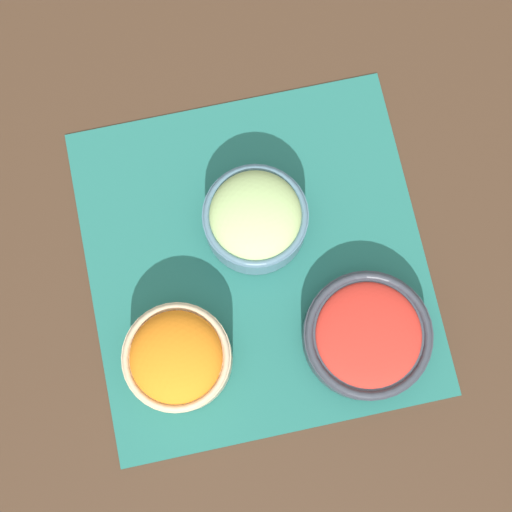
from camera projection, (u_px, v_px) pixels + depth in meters
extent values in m
plane|color=#422D1E|center=(256.00, 261.00, 0.99)|extent=(3.00, 3.00, 0.00)
cube|color=#236B60|center=(256.00, 260.00, 0.99)|extent=(0.48, 0.46, 0.00)
cylinder|color=slate|center=(255.00, 220.00, 0.97)|extent=(0.14, 0.14, 0.06)
torus|color=slate|center=(255.00, 215.00, 0.94)|extent=(0.14, 0.14, 0.01)
ellipsoid|color=#A8CC7F|center=(255.00, 215.00, 0.94)|extent=(0.12, 0.12, 0.05)
cylinder|color=#333842|center=(366.00, 336.00, 0.95)|extent=(0.17, 0.17, 0.04)
torus|color=#333842|center=(369.00, 335.00, 0.93)|extent=(0.17, 0.17, 0.01)
ellipsoid|color=red|center=(369.00, 335.00, 0.93)|extent=(0.14, 0.14, 0.03)
cylinder|color=#C6B28E|center=(179.00, 358.00, 0.93)|extent=(0.14, 0.14, 0.06)
torus|color=#C6B28E|center=(176.00, 357.00, 0.90)|extent=(0.14, 0.14, 0.01)
ellipsoid|color=orange|center=(176.00, 357.00, 0.90)|extent=(0.12, 0.12, 0.05)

